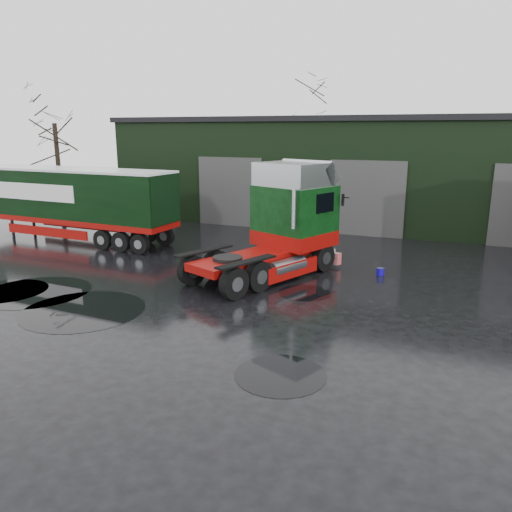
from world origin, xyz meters
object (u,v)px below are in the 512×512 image
(hero_tractor, at_px, (261,222))
(wash_bucket, at_px, (380,272))
(trailer_left, at_px, (70,204))
(tree_left, at_px, (57,151))
(tree_back_a, at_px, (309,139))
(warehouse, at_px, (385,169))

(hero_tractor, xyz_separation_m, wash_bucket, (4.23, 2.09, -2.04))
(trailer_left, distance_m, tree_left, 7.55)
(hero_tractor, bearing_deg, tree_left, 178.20)
(hero_tractor, bearing_deg, tree_back_a, 125.04)
(warehouse, xyz_separation_m, hero_tractor, (-2.24, -15.50, -0.98))
(tree_left, height_order, tree_back_a, tree_back_a)
(hero_tractor, xyz_separation_m, trailer_left, (-11.54, 2.60, -0.32))
(hero_tractor, height_order, tree_back_a, tree_back_a)
(warehouse, distance_m, tree_left, 20.64)
(trailer_left, xyz_separation_m, tree_back_a, (5.79, 22.90, 2.89))
(wash_bucket, distance_m, tree_back_a, 25.86)
(hero_tractor, relative_size, wash_bucket, 23.02)
(hero_tractor, bearing_deg, wash_bucket, 48.66)
(wash_bucket, relative_size, tree_back_a, 0.03)
(wash_bucket, relative_size, tree_left, 0.04)
(tree_left, distance_m, tree_back_a, 21.10)
(hero_tractor, height_order, tree_left, tree_left)
(tree_left, bearing_deg, trailer_left, -43.22)
(warehouse, height_order, wash_bucket, warehouse)
(trailer_left, distance_m, tree_back_a, 23.80)
(warehouse, distance_m, tree_back_a, 12.90)
(wash_bucket, bearing_deg, tree_back_a, 113.11)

